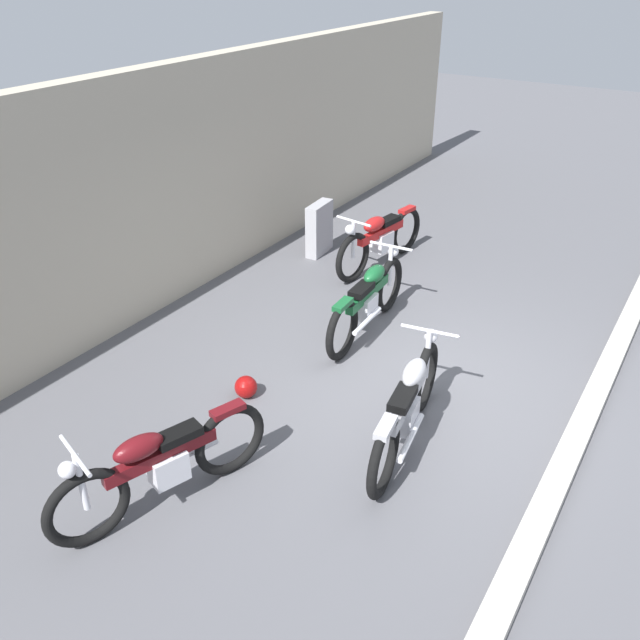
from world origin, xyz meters
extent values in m
plane|color=#56565B|center=(0.00, 0.00, 0.00)|extent=(40.00, 40.00, 0.00)
cube|color=#B2A893|center=(0.00, 4.14, 1.57)|extent=(18.00, 0.30, 3.15)
cube|color=#B7B2A8|center=(0.00, -1.62, 0.06)|extent=(18.00, 0.24, 0.12)
cube|color=#9E9EA3|center=(2.56, 3.16, 0.42)|extent=(0.61, 0.25, 0.85)
sphere|color=maroon|center=(-1.27, 1.72, 0.13)|extent=(0.26, 0.26, 0.26)
torus|color=black|center=(1.41, 1.31, 0.38)|extent=(0.76, 0.14, 0.76)
torus|color=black|center=(0.01, 1.23, 0.38)|extent=(0.76, 0.14, 0.76)
cube|color=silver|center=(0.66, 1.26, 0.40)|extent=(0.34, 0.23, 0.29)
cube|color=#145128|center=(0.71, 1.27, 0.57)|extent=(1.07, 0.17, 0.12)
ellipsoid|color=#145128|center=(0.90, 1.28, 0.75)|extent=(0.47, 0.23, 0.21)
cube|color=black|center=(0.52, 1.26, 0.70)|extent=(0.43, 0.21, 0.08)
cube|color=#145128|center=(0.01, 1.23, 0.73)|extent=(0.34, 0.14, 0.06)
cylinder|color=silver|center=(1.41, 1.31, 0.67)|extent=(0.06, 0.06, 0.57)
cylinder|color=silver|center=(1.41, 1.31, 0.95)|extent=(0.07, 0.60, 0.04)
sphere|color=silver|center=(1.49, 1.31, 0.85)|extent=(0.15, 0.15, 0.15)
cylinder|color=silver|center=(0.46, 1.13, 0.33)|extent=(0.73, 0.10, 0.06)
torus|color=black|center=(1.93, 2.17, 0.38)|extent=(0.77, 0.20, 0.76)
torus|color=black|center=(3.33, 1.98, 0.38)|extent=(0.77, 0.20, 0.76)
cube|color=silver|center=(2.68, 2.07, 0.40)|extent=(0.36, 0.25, 0.29)
cube|color=#B21919|center=(2.63, 2.08, 0.57)|extent=(1.08, 0.25, 0.13)
ellipsoid|color=#B21919|center=(2.44, 2.10, 0.76)|extent=(0.48, 0.27, 0.21)
cube|color=black|center=(2.81, 2.05, 0.71)|extent=(0.44, 0.24, 0.08)
cube|color=#B21919|center=(3.33, 1.98, 0.74)|extent=(0.35, 0.17, 0.06)
cylinder|color=silver|center=(1.93, 2.17, 0.67)|extent=(0.06, 0.06, 0.58)
cylinder|color=silver|center=(1.93, 2.17, 0.96)|extent=(0.12, 0.61, 0.04)
sphere|color=silver|center=(1.85, 2.19, 0.85)|extent=(0.15, 0.15, 0.15)
cylinder|color=silver|center=(2.90, 2.16, 0.33)|extent=(0.73, 0.16, 0.06)
torus|color=black|center=(-3.62, 1.54, 0.38)|extent=(0.74, 0.33, 0.75)
torus|color=black|center=(-2.30, 1.09, 0.38)|extent=(0.74, 0.33, 0.75)
cube|color=silver|center=(-2.91, 1.30, 0.40)|extent=(0.38, 0.30, 0.29)
cube|color=#590F14|center=(-2.96, 1.32, 0.56)|extent=(1.03, 0.44, 0.12)
ellipsoid|color=#590F14|center=(-3.14, 1.38, 0.75)|extent=(0.50, 0.34, 0.21)
cube|color=black|center=(-2.79, 1.26, 0.69)|extent=(0.45, 0.31, 0.08)
cube|color=#590F14|center=(-2.30, 1.09, 0.73)|extent=(0.35, 0.22, 0.06)
cylinder|color=silver|center=(-3.62, 1.54, 0.66)|extent=(0.06, 0.06, 0.57)
cylinder|color=silver|center=(-3.62, 1.54, 0.94)|extent=(0.23, 0.58, 0.04)
sphere|color=silver|center=(-3.70, 1.57, 0.84)|extent=(0.14, 0.14, 0.14)
cylinder|color=silver|center=(-2.68, 1.35, 0.32)|extent=(0.70, 0.29, 0.06)
torus|color=black|center=(-0.38, -0.04, 0.38)|extent=(0.77, 0.21, 0.76)
torus|color=black|center=(-1.78, -0.26, 0.38)|extent=(0.77, 0.21, 0.76)
cube|color=silver|center=(-1.13, -0.16, 0.40)|extent=(0.36, 0.26, 0.29)
cube|color=#ADADB2|center=(-1.08, -0.15, 0.57)|extent=(1.08, 0.27, 0.13)
ellipsoid|color=#ADADB2|center=(-0.89, -0.12, 0.76)|extent=(0.49, 0.28, 0.21)
cube|color=black|center=(-1.26, -0.18, 0.71)|extent=(0.44, 0.25, 0.08)
cube|color=#ADADB2|center=(-1.78, -0.26, 0.74)|extent=(0.35, 0.18, 0.06)
cylinder|color=silver|center=(-0.38, -0.04, 0.67)|extent=(0.06, 0.06, 0.58)
cylinder|color=silver|center=(-0.38, -0.04, 0.96)|extent=(0.13, 0.61, 0.04)
sphere|color=silver|center=(-0.30, -0.02, 0.85)|extent=(0.15, 0.15, 0.15)
cylinder|color=silver|center=(-1.32, -0.31, 0.33)|extent=(0.73, 0.18, 0.06)
camera|label=1|loc=(-6.01, -2.23, 4.44)|focal=37.45mm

